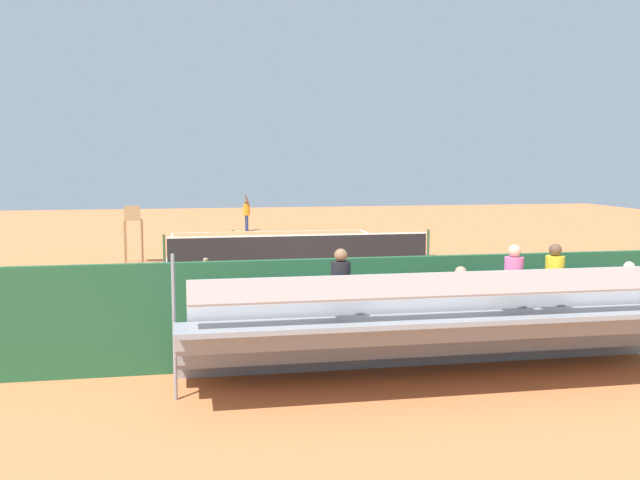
# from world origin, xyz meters

# --- Properties ---
(ground_plane) EXTENTS (60.00, 60.00, 0.00)m
(ground_plane) POSITION_xyz_m (0.00, 0.00, 0.00)
(ground_plane) COLOR #D17542
(court_line_markings) EXTENTS (10.10, 22.20, 0.01)m
(court_line_markings) POSITION_xyz_m (0.00, -0.04, 0.00)
(court_line_markings) COLOR white
(court_line_markings) RESTS_ON ground
(tennis_net) EXTENTS (10.30, 0.10, 1.07)m
(tennis_net) POSITION_xyz_m (0.00, 0.00, 0.50)
(tennis_net) COLOR black
(tennis_net) RESTS_ON ground
(backdrop_wall) EXTENTS (18.00, 0.16, 2.00)m
(backdrop_wall) POSITION_xyz_m (0.00, 14.00, 1.00)
(backdrop_wall) COLOR #235633
(backdrop_wall) RESTS_ON ground
(bleacher_stand) EXTENTS (9.06, 2.40, 2.48)m
(bleacher_stand) POSITION_xyz_m (-0.14, 15.35, 0.97)
(bleacher_stand) COLOR gray
(bleacher_stand) RESTS_ON ground
(umpire_chair) EXTENTS (0.67, 0.67, 2.14)m
(umpire_chair) POSITION_xyz_m (6.20, -0.10, 1.31)
(umpire_chair) COLOR #A88456
(umpire_chair) RESTS_ON ground
(courtside_bench) EXTENTS (1.80, 0.40, 0.93)m
(courtside_bench) POSITION_xyz_m (-1.86, 13.27, 0.56)
(courtside_bench) COLOR #234C2D
(courtside_bench) RESTS_ON ground
(equipment_bag) EXTENTS (0.90, 0.36, 0.36)m
(equipment_bag) POSITION_xyz_m (0.34, 13.40, 0.18)
(equipment_bag) COLOR #334C8C
(equipment_bag) RESTS_ON ground
(tennis_player) EXTENTS (0.40, 0.55, 1.93)m
(tennis_player) POSITION_xyz_m (1.10, -11.39, 1.02)
(tennis_player) COLOR navy
(tennis_player) RESTS_ON ground
(tennis_racket) EXTENTS (0.50, 0.53, 0.03)m
(tennis_racket) POSITION_xyz_m (1.61, -11.48, 0.01)
(tennis_racket) COLOR black
(tennis_racket) RESTS_ON ground
(tennis_ball_near) EXTENTS (0.07, 0.07, 0.07)m
(tennis_ball_near) POSITION_xyz_m (1.33, -10.48, 0.03)
(tennis_ball_near) COLOR #CCDB33
(tennis_ball_near) RESTS_ON ground
(tennis_ball_far) EXTENTS (0.07, 0.07, 0.07)m
(tennis_ball_far) POSITION_xyz_m (2.90, -10.86, 0.03)
(tennis_ball_far) COLOR #CCDB33
(tennis_ball_far) RESTS_ON ground
(line_judge) EXTENTS (0.44, 0.56, 1.93)m
(line_judge) POSITION_xyz_m (4.05, 13.12, 1.02)
(line_judge) COLOR #232328
(line_judge) RESTS_ON ground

